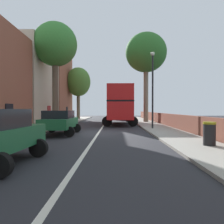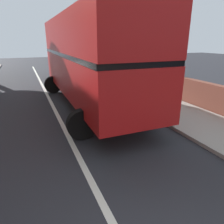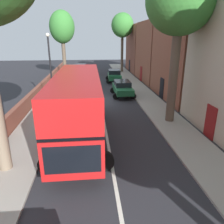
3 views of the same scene
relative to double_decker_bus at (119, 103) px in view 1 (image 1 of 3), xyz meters
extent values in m
plane|color=#28282D|center=(-1.70, -9.15, -2.35)|extent=(84.00, 84.00, 0.00)
cube|color=silver|center=(-1.70, -9.15, -2.35)|extent=(0.16, 54.00, 0.01)
cube|color=#9E998E|center=(-6.60, -9.15, -2.29)|extent=(2.60, 60.00, 0.12)
cube|color=#9E998E|center=(3.20, -9.15, -2.29)|extent=(2.60, 60.00, 0.12)
cube|color=black|center=(-8.17, -9.15, -1.30)|extent=(0.08, 1.10, 2.10)
cube|color=beige|center=(-10.20, 0.45, 2.30)|extent=(4.00, 9.22, 9.30)
cube|color=maroon|center=(-8.17, 0.45, -1.30)|extent=(0.08, 1.10, 2.10)
cube|color=brown|center=(-10.20, 10.05, 2.92)|extent=(4.00, 9.22, 10.55)
cube|color=black|center=(-8.17, 10.05, -1.30)|extent=(0.08, 1.10, 2.10)
cube|color=brown|center=(4.75, -9.15, -1.72)|extent=(0.36, 54.00, 1.26)
cube|color=red|center=(0.00, -0.01, -0.80)|extent=(2.53, 10.05, 1.70)
cube|color=black|center=(0.00, -0.01, 0.13)|extent=(2.56, 9.95, 0.16)
cube|color=red|center=(0.00, -0.01, 0.96)|extent=(2.53, 10.05, 1.50)
cube|color=black|center=(0.02, 4.99, -0.72)|extent=(2.20, 0.07, 1.19)
cylinder|color=black|center=(-1.27, 3.41, -1.85)|extent=(1.00, 0.30, 1.00)
cylinder|color=black|center=(1.29, 3.40, -1.85)|extent=(1.00, 0.30, 1.00)
cylinder|color=black|center=(-1.29, -3.42, -1.85)|extent=(1.00, 0.30, 1.00)
cylinder|color=black|center=(1.27, -3.43, -1.85)|extent=(1.00, 0.30, 1.00)
cylinder|color=black|center=(-3.25, -17.16, -2.03)|extent=(0.65, 0.25, 0.64)
cube|color=#1E6038|center=(-4.20, -10.33, -1.57)|extent=(1.81, 4.31, 0.61)
cube|color=black|center=(-4.20, -10.54, -1.00)|extent=(1.64, 2.38, 0.52)
cylinder|color=black|center=(-5.12, -9.01, -2.03)|extent=(0.64, 0.23, 0.64)
cylinder|color=black|center=(-3.32, -8.99, -2.03)|extent=(0.64, 0.23, 0.64)
cylinder|color=black|center=(-5.08, -11.67, -2.03)|extent=(0.64, 0.23, 0.64)
cylinder|color=black|center=(-3.28, -11.65, -2.03)|extent=(0.64, 0.23, 0.64)
cube|color=silver|center=(0.80, 9.92, -1.59)|extent=(1.82, 4.47, 0.56)
cube|color=black|center=(0.80, 9.70, -1.08)|extent=(1.65, 2.47, 0.46)
cylinder|color=black|center=(-0.07, 11.32, -2.03)|extent=(0.64, 0.23, 0.64)
cylinder|color=black|center=(1.72, 11.28, -2.03)|extent=(0.64, 0.23, 0.64)
cylinder|color=black|center=(-0.12, 8.56, -2.03)|extent=(0.64, 0.23, 0.64)
cylinder|color=black|center=(1.67, 8.53, -2.03)|extent=(0.64, 0.23, 0.64)
cylinder|color=#7A6B56|center=(3.43, 2.90, 1.50)|extent=(0.59, 0.59, 7.47)
ellipsoid|color=#2D6B28|center=(3.43, 2.90, 6.53)|extent=(5.17, 5.17, 4.98)
cylinder|color=brown|center=(-6.70, 12.16, 0.37)|extent=(0.54, 0.54, 5.20)
ellipsoid|color=#47752D|center=(-6.70, 12.16, 3.99)|extent=(4.11, 4.11, 4.87)
cylinder|color=brown|center=(-6.64, -2.43, 1.33)|extent=(0.62, 0.62, 7.13)
ellipsoid|color=#387F33|center=(-6.64, -2.43, 6.01)|extent=(4.48, 4.48, 4.48)
cylinder|color=black|center=(2.60, -6.77, 0.77)|extent=(0.14, 0.14, 6.00)
sphere|color=silver|center=(2.60, -6.77, 3.92)|extent=(0.32, 0.32, 0.32)
cylinder|color=black|center=(3.60, -15.30, -1.77)|extent=(0.52, 0.52, 0.92)
cylinder|color=olive|center=(3.60, -15.30, -1.26)|extent=(0.55, 0.55, 0.10)
camera|label=1|loc=(-0.54, -24.87, -0.65)|focal=35.09mm
camera|label=2|loc=(-2.81, -9.54, 0.73)|focal=33.51mm
camera|label=3|loc=(-0.77, 12.30, 3.72)|focal=34.51mm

